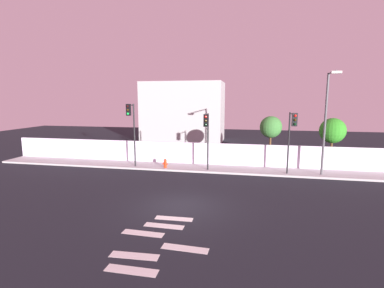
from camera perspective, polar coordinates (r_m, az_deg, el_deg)
name	(u,v)px	position (r m, az deg, el deg)	size (l,w,h in m)	color
ground_plane	(181,207)	(15.24, -2.26, -12.47)	(80.00, 80.00, 0.00)	black
sidewalk	(205,168)	(22.91, 2.54, -4.93)	(36.00, 2.40, 0.15)	#AAAAAA
perimeter_wall	(207,154)	(23.95, 3.03, -1.94)	(36.00, 0.18, 1.80)	silver
crosswalk_marking	(157,240)	(12.05, -7.13, -18.60)	(3.82, 4.72, 0.01)	silver
traffic_light_left	(131,122)	(22.82, -12.12, 4.37)	(0.35, 1.12, 5.08)	black
traffic_light_center	(292,130)	(20.97, 19.46, 2.68)	(0.38, 1.52, 4.52)	black
traffic_light_right	(207,130)	(20.98, 3.01, 2.92)	(0.34, 1.49, 4.38)	black
street_lamp_curbside	(327,116)	(21.91, 25.47, 5.18)	(0.61, 2.40, 7.23)	#4C4C51
fire_hydrant	(165,163)	(22.82, -5.42, -3.82)	(0.44, 0.26, 0.73)	red
roadside_tree_leftmost	(271,127)	(24.35, 15.60, 3.26)	(1.80, 1.80, 4.22)	brown
roadside_tree_midleft	(333,131)	(25.19, 26.45, 2.39)	(2.01, 2.01, 4.12)	brown
low_building_distant	(184,112)	(38.29, -1.71, 6.47)	(10.53, 6.00, 7.84)	#ADADAD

